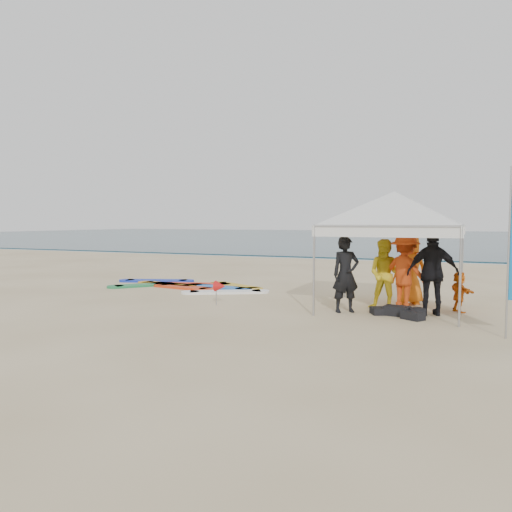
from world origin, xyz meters
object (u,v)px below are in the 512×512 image
object	(u,v)px
person_yellow	(386,274)
person_seated	(459,292)
surfboard_spread	(190,286)
person_black_a	(346,274)
person_orange_b	(410,270)
marker_pennant	(220,286)
canopy_tent	(394,192)
person_orange_a	(405,272)
person_black_b	(433,273)

from	to	relation	value
person_yellow	person_seated	size ratio (longest dim) A/B	1.78
person_yellow	person_seated	world-z (taller)	person_yellow
person_yellow	surfboard_spread	bearing A→B (deg)	166.55
person_yellow	person_black_a	bearing A→B (deg)	-136.37
person_orange_b	marker_pennant	xyz separation A→B (m)	(-4.43, -2.13, -0.40)
person_yellow	person_orange_b	xyz separation A→B (m)	(0.46, 1.07, 0.04)
person_yellow	person_orange_b	bearing A→B (deg)	68.42
person_yellow	canopy_tent	world-z (taller)	canopy_tent
person_orange_a	surfboard_spread	distance (m)	7.30
person_orange_a	person_orange_b	world-z (taller)	person_orange_a
person_seated	surfboard_spread	bearing A→B (deg)	50.90
person_black_a	surfboard_spread	xyz separation A→B (m)	(-5.76, 2.52, -0.87)
person_orange_a	person_black_a	bearing A→B (deg)	56.86
person_black_a	person_seated	distance (m)	2.74
person_seated	surfboard_spread	distance (m)	8.38
person_black_b	canopy_tent	bearing A→B (deg)	-40.63
person_orange_b	canopy_tent	size ratio (longest dim) A/B	0.41
person_black_b	surfboard_spread	bearing A→B (deg)	-32.33
person_orange_a	person_yellow	bearing A→B (deg)	30.51
person_yellow	person_orange_b	size ratio (longest dim) A/B	0.96
surfboard_spread	person_seated	bearing A→B (deg)	-9.95
person_orange_b	marker_pennant	size ratio (longest dim) A/B	2.82
person_black_b	person_seated	size ratio (longest dim) A/B	2.02
person_orange_a	marker_pennant	size ratio (longest dim) A/B	2.93
canopy_tent	marker_pennant	distance (m)	4.90
person_orange_b	surfboard_spread	world-z (taller)	person_orange_b
person_black_b	person_orange_b	bearing A→B (deg)	-82.13
person_black_b	marker_pennant	world-z (taller)	person_black_b
person_yellow	marker_pennant	bearing A→B (deg)	-163.25
person_orange_a	canopy_tent	size ratio (longest dim) A/B	0.43
person_black_b	canopy_tent	world-z (taller)	canopy_tent
person_orange_a	person_black_b	bearing A→B (deg)	175.71
person_orange_a	surfboard_spread	size ratio (longest dim) A/B	0.33
person_black_b	person_seated	distance (m)	1.02
person_orange_a	person_orange_b	distance (m)	1.03
person_seated	person_black_b	bearing A→B (deg)	111.67
person_black_a	person_yellow	size ratio (longest dim) A/B	1.05
surfboard_spread	person_orange_b	bearing A→B (deg)	-5.91
person_black_b	person_orange_a	bearing A→B (deg)	-46.81
person_yellow	canopy_tent	distance (m)	2.01
person_black_b	surfboard_spread	xyz separation A→B (m)	(-7.68, 2.13, -0.95)
person_yellow	person_orange_a	xyz separation A→B (m)	(0.45, 0.04, 0.07)
marker_pennant	person_yellow	bearing A→B (deg)	14.94
person_orange_a	person_seated	xyz separation A→B (m)	(1.21, 0.31, -0.45)
person_yellow	marker_pennant	world-z (taller)	person_yellow
canopy_tent	marker_pennant	world-z (taller)	canopy_tent
person_black_a	person_orange_a	world-z (taller)	person_orange_a
person_seated	person_orange_a	bearing A→B (deg)	75.23
person_black_b	surfboard_spread	world-z (taller)	person_black_b
person_seated	canopy_tent	distance (m)	2.83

